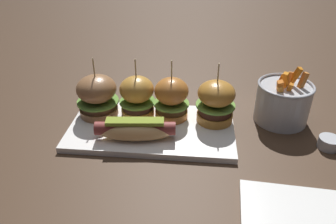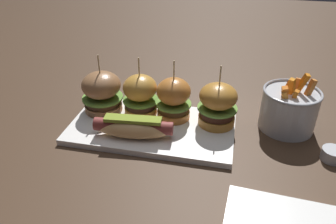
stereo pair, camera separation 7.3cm
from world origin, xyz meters
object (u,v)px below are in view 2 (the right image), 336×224
object	(u,v)px
platter_main	(152,127)
slider_center_right	(174,98)
slider_center_left	(140,94)
fries_bucket	(289,109)
sauce_ramekin	(333,154)
hot_dog	(133,127)
slider_far_right	(218,104)
slider_far_left	(102,91)

from	to	relation	value
platter_main	slider_center_right	xyz separation A→B (m)	(0.04, 0.04, 0.06)
slider_center_left	fries_bucket	bearing A→B (deg)	5.07
slider_center_right	sauce_ramekin	xyz separation A→B (m)	(0.35, -0.07, -0.05)
slider_center_right	sauce_ramekin	bearing A→B (deg)	-11.58
sauce_ramekin	fries_bucket	bearing A→B (deg)	128.28
platter_main	hot_dog	distance (m)	0.07
hot_dog	sauce_ramekin	size ratio (longest dim) A/B	3.87
slider_far_right	platter_main	bearing A→B (deg)	-165.02
fries_bucket	sauce_ramekin	world-z (taller)	fries_bucket
hot_dog	slider_center_right	distance (m)	0.12
slider_far_left	fries_bucket	bearing A→B (deg)	4.79
fries_bucket	slider_far_left	bearing A→B (deg)	-175.21
hot_dog	slider_center_left	world-z (taller)	slider_center_left
platter_main	slider_center_left	xyz separation A→B (m)	(-0.04, 0.05, 0.06)
hot_dog	sauce_ramekin	distance (m)	0.42
slider_far_left	sauce_ramekin	size ratio (longest dim) A/B	3.22
hot_dog	slider_center_left	size ratio (longest dim) A/B	1.21
platter_main	sauce_ramekin	xyz separation A→B (m)	(0.39, -0.03, 0.01)
slider_center_left	slider_center_right	size ratio (longest dim) A/B	0.99
slider_far_right	slider_center_left	bearing A→B (deg)	177.19
slider_far_left	sauce_ramekin	bearing A→B (deg)	-7.39
platter_main	sauce_ramekin	bearing A→B (deg)	-3.88
hot_dog	slider_far_right	xyz separation A→B (m)	(0.17, 0.09, 0.03)
sauce_ramekin	slider_far_left	bearing A→B (deg)	172.61
slider_center_left	slider_far_right	xyz separation A→B (m)	(0.19, -0.01, 0.00)
slider_far_left	platter_main	bearing A→B (deg)	-17.06
fries_bucket	slider_center_right	bearing A→B (deg)	-172.71
slider_center_right	sauce_ramekin	distance (m)	0.36
slider_far_right	fries_bucket	bearing A→B (deg)	13.88
platter_main	hot_dog	size ratio (longest dim) A/B	2.17
hot_dog	fries_bucket	size ratio (longest dim) A/B	1.25
hot_dog	fries_bucket	world-z (taller)	fries_bucket
slider_far_left	slider_center_right	bearing A→B (deg)	1.03
slider_far_left	hot_dog	bearing A→B (deg)	-41.22
platter_main	slider_center_left	size ratio (longest dim) A/B	2.62
slider_center_left	sauce_ramekin	bearing A→B (deg)	-9.80
slider_center_left	sauce_ramekin	world-z (taller)	slider_center_left
platter_main	slider_far_left	bearing A→B (deg)	162.94
sauce_ramekin	hot_dog	bearing A→B (deg)	-176.36
platter_main	hot_dog	world-z (taller)	hot_dog
slider_far_left	slider_center_right	xyz separation A→B (m)	(0.18, 0.00, 0.00)
slider_center_right	slider_center_left	bearing A→B (deg)	177.89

